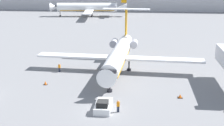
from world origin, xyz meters
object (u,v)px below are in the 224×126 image
at_px(traffic_cone_left, 45,83).
at_px(traffic_cone_right, 180,96).
at_px(worker_near_tug, 118,106).
at_px(airplane_parked_far_left, 89,7).
at_px(pushback_tug, 103,106).
at_px(airplane_main, 119,54).
at_px(worker_by_wing, 59,68).

relative_size(traffic_cone_left, traffic_cone_right, 0.90).
bearing_deg(worker_near_tug, traffic_cone_left, 144.33).
relative_size(traffic_cone_left, airplane_parked_far_left, 0.02).
distance_m(pushback_tug, traffic_cone_left, 13.79).
height_order(airplane_main, traffic_cone_left, airplane_main).
xyz_separation_m(airplane_main, worker_near_tug, (1.41, -17.51, -2.40)).
distance_m(pushback_tug, airplane_parked_far_left, 93.33).
distance_m(airplane_main, traffic_cone_left, 14.38).
xyz_separation_m(pushback_tug, airplane_parked_far_left, (-18.04, 91.51, 3.16)).
xyz_separation_m(traffic_cone_left, traffic_cone_right, (21.29, -3.39, -0.02)).
distance_m(traffic_cone_left, traffic_cone_right, 21.56).
relative_size(pushback_tug, traffic_cone_right, 6.13).
distance_m(worker_near_tug, traffic_cone_right, 10.34).
bearing_deg(worker_by_wing, airplane_parked_far_left, 95.89).
distance_m(airplane_main, airplane_parked_far_left, 76.74).
xyz_separation_m(worker_near_tug, airplane_parked_far_left, (-20.05, 91.95, 2.88)).
relative_size(airplane_main, worker_by_wing, 18.89).
bearing_deg(airplane_parked_far_left, traffic_cone_left, -84.94).
bearing_deg(traffic_cone_right, pushback_tug, -153.40).
height_order(airplane_main, airplane_parked_far_left, airplane_parked_far_left).
bearing_deg(worker_by_wing, traffic_cone_right, -26.24).
distance_m(worker_by_wing, airplane_parked_far_left, 76.42).
bearing_deg(airplane_main, worker_by_wing, -171.97).
bearing_deg(airplane_parked_far_left, worker_by_wing, -84.11).
bearing_deg(airplane_parked_far_left, worker_near_tug, -77.70).
distance_m(traffic_cone_right, airplane_parked_far_left, 90.90).
bearing_deg(traffic_cone_right, traffic_cone_left, 170.97).
bearing_deg(worker_near_tug, airplane_main, 94.60).
relative_size(airplane_main, traffic_cone_left, 47.80).
height_order(pushback_tug, traffic_cone_left, pushback_tug).
height_order(worker_by_wing, traffic_cone_left, worker_by_wing).
relative_size(pushback_tug, worker_near_tug, 2.61).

